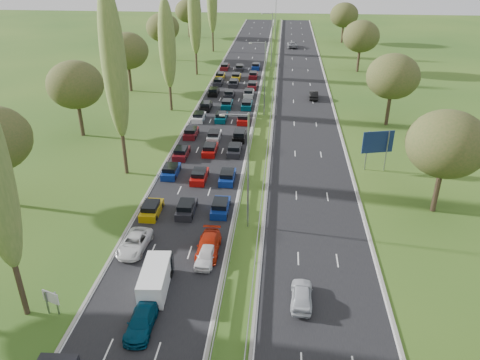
% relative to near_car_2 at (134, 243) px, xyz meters
% --- Properties ---
extents(ground, '(260.00, 260.00, 0.00)m').
position_rel_near_car_2_xyz_m(ground, '(10.18, 41.95, -0.71)').
color(ground, '#244C17').
rests_on(ground, ground).
extents(near_carriageway, '(10.50, 215.00, 0.04)m').
position_rel_near_car_2_xyz_m(near_carriageway, '(3.43, 44.45, -0.71)').
color(near_carriageway, black).
rests_on(near_carriageway, ground).
extents(far_carriageway, '(10.50, 215.00, 0.04)m').
position_rel_near_car_2_xyz_m(far_carriageway, '(16.93, 44.45, -0.71)').
color(far_carriageway, black).
rests_on(far_carriageway, ground).
extents(central_reservation, '(2.36, 215.00, 0.32)m').
position_rel_near_car_2_xyz_m(central_reservation, '(10.18, 44.45, -0.16)').
color(central_reservation, gray).
rests_on(central_reservation, ground).
extents(lamp_columns, '(0.18, 140.18, 12.00)m').
position_rel_near_car_2_xyz_m(lamp_columns, '(10.18, 39.95, 5.29)').
color(lamp_columns, gray).
rests_on(lamp_columns, ground).
extents(poplar_row, '(2.80, 127.80, 22.44)m').
position_rel_near_car_2_xyz_m(poplar_row, '(-5.82, 30.12, 11.68)').
color(poplar_row, '#2D2116').
rests_on(poplar_row, ground).
extents(woodland_left, '(8.00, 166.00, 11.10)m').
position_rel_near_car_2_xyz_m(woodland_left, '(-16.32, 24.58, 6.97)').
color(woodland_left, '#2D2116').
rests_on(woodland_left, ground).
extents(woodland_right, '(8.00, 153.00, 11.10)m').
position_rel_near_car_2_xyz_m(woodland_right, '(29.68, 28.62, 6.97)').
color(woodland_right, '#2D2116').
rests_on(woodland_right, ground).
extents(traffic_queue_fill, '(9.14, 69.88, 0.80)m').
position_rel_near_car_2_xyz_m(traffic_queue_fill, '(3.42, 39.42, -0.27)').
color(traffic_queue_fill, '#BF990C').
rests_on(traffic_queue_fill, ground).
extents(near_car_2, '(2.60, 5.08, 1.37)m').
position_rel_near_car_2_xyz_m(near_car_2, '(0.00, 0.00, 0.00)').
color(near_car_2, silver).
rests_on(near_car_2, near_carriageway).
extents(near_car_7, '(1.88, 4.55, 1.32)m').
position_rel_near_car_2_xyz_m(near_car_7, '(3.48, -9.84, -0.03)').
color(near_car_7, '#05344D').
rests_on(near_car_7, near_carriageway).
extents(near_car_11, '(2.02, 4.94, 1.43)m').
position_rel_near_car_2_xyz_m(near_car_11, '(6.94, 0.20, 0.03)').
color(near_car_11, '#B6230B').
rests_on(near_car_11, near_carriageway).
extents(near_car_12, '(1.90, 4.08, 1.35)m').
position_rel_near_car_2_xyz_m(near_car_12, '(6.96, -1.25, -0.01)').
color(near_car_12, white).
rests_on(near_car_12, near_carriageway).
extents(far_car_0, '(1.84, 4.27, 1.44)m').
position_rel_near_car_2_xyz_m(far_car_0, '(15.30, -5.86, 0.03)').
color(far_car_0, silver).
rests_on(far_car_0, far_carriageway).
extents(far_car_1, '(1.64, 4.48, 1.47)m').
position_rel_near_car_2_xyz_m(far_car_1, '(18.86, 49.90, 0.05)').
color(far_car_1, black).
rests_on(far_car_1, far_carriageway).
extents(far_car_2, '(2.89, 5.87, 1.60)m').
position_rel_near_car_2_xyz_m(far_car_2, '(15.28, 98.33, 0.11)').
color(far_car_2, gray).
rests_on(far_car_2, far_carriageway).
extents(white_van_rear, '(2.03, 5.17, 2.08)m').
position_rel_near_car_2_xyz_m(white_van_rear, '(3.40, -5.18, 0.36)').
color(white_van_rear, white).
rests_on(white_van_rear, near_carriageway).
extents(info_sign, '(1.45, 0.60, 2.10)m').
position_rel_near_car_2_xyz_m(info_sign, '(-3.72, -8.91, 0.66)').
color(info_sign, gray).
rests_on(info_sign, ground).
extents(direction_sign, '(3.90, 1.10, 5.20)m').
position_rel_near_car_2_xyz_m(direction_sign, '(25.08, 19.69, 2.86)').
color(direction_sign, gray).
rests_on(direction_sign, ground).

